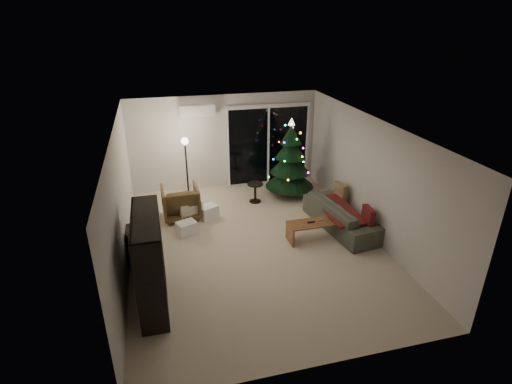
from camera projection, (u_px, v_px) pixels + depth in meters
The scene contains 18 objects.
room at pixel (258, 171), 9.29m from camera, with size 6.50×7.51×2.60m.
bookshelf at pixel (137, 263), 6.28m from camera, with size 0.40×1.58×1.58m, color black, non-canonical shape.
media_cabinet at pixel (141, 251), 7.43m from camera, with size 0.41×1.09×0.68m, color black.
stereo at pixel (138, 232), 7.26m from camera, with size 0.35×0.41×0.15m, color black.
armchair at pixel (181, 202), 9.24m from camera, with size 0.82×0.85×0.77m, color #3A2C18.
ottoman at pixel (188, 209), 9.24m from camera, with size 0.51×0.51×0.46m, color beige.
cardboard_box_a at pixel (187, 228), 8.62m from camera, with size 0.40×0.30×0.29m, color white.
cardboard_box_b at pixel (208, 212), 9.33m from camera, with size 0.42×0.31×0.29m, color white.
side_table at pixel (255, 193), 10.06m from camera, with size 0.40×0.40×0.50m, color black.
floor_lamp at pixel (187, 172), 9.78m from camera, with size 0.26×0.26×1.64m, color black.
sofa at pixel (342, 215), 8.82m from camera, with size 2.12×0.83×0.62m, color #414A39.
sofa_throw at pixel (338, 210), 8.74m from camera, with size 0.66×1.52×0.05m, color maroon.
cushion_a at pixel (341, 192), 9.35m from camera, with size 0.12×0.41×0.41m, color #90795C.
cushion_b at pixel (368, 217), 8.20m from camera, with size 0.12×0.41×0.41m, color maroon.
coffee_table at pixel (317, 230), 8.42m from camera, with size 1.27×0.45×0.40m, color brown, non-canonical shape.
remote_a at pixel (311, 222), 8.30m from camera, with size 0.16×0.05×0.02m, color black.
remote_b at pixel (321, 220), 8.40m from camera, with size 0.15×0.04×0.02m, color slate.
christmas_tree at pixel (290, 158), 10.18m from camera, with size 1.26×1.26×2.04m, color black.
Camera 1 is at (-1.75, -6.89, 4.39)m, focal length 28.00 mm.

